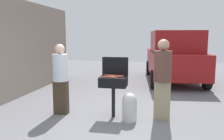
{
  "coord_description": "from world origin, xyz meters",
  "views": [
    {
      "loc": [
        1.1,
        -4.98,
        1.81
      ],
      "look_at": [
        0.01,
        0.61,
        1.0
      ],
      "focal_mm": 38.04,
      "sensor_mm": 36.0,
      "label": 1
    }
  ],
  "objects_px": {
    "hot_dog_11": "(121,76)",
    "bbq_grill": "(113,83)",
    "hot_dog_2": "(110,77)",
    "person_right": "(163,77)",
    "hot_dog_8": "(110,76)",
    "hot_dog_3": "(114,77)",
    "hot_dog_12": "(106,75)",
    "hot_dog_13": "(116,76)",
    "hot_dog_4": "(111,76)",
    "hot_dog_10": "(118,76)",
    "hot_dog_1": "(110,76)",
    "person_left": "(60,77)",
    "hot_dog_7": "(108,75)",
    "hot_dog_9": "(121,77)",
    "hot_dog_0": "(114,75)",
    "hot_dog_14": "(118,76)",
    "hot_dog_15": "(110,77)",
    "hot_dog_5": "(111,76)",
    "propane_tank": "(129,106)",
    "hot_dog_6": "(104,77)",
    "parked_minivan": "(174,56)"
  },
  "relations": [
    {
      "from": "hot_dog_5",
      "to": "hot_dog_8",
      "type": "relative_size",
      "value": 1.0
    },
    {
      "from": "hot_dog_4",
      "to": "hot_dog_6",
      "type": "height_order",
      "value": "same"
    },
    {
      "from": "hot_dog_2",
      "to": "hot_dog_12",
      "type": "distance_m",
      "value": 0.2
    },
    {
      "from": "hot_dog_2",
      "to": "person_right",
      "type": "height_order",
      "value": "person_right"
    },
    {
      "from": "hot_dog_3",
      "to": "hot_dog_8",
      "type": "distance_m",
      "value": 0.22
    },
    {
      "from": "hot_dog_0",
      "to": "person_right",
      "type": "distance_m",
      "value": 1.08
    },
    {
      "from": "hot_dog_0",
      "to": "hot_dog_14",
      "type": "bearing_deg",
      "value": -18.03
    },
    {
      "from": "hot_dog_1",
      "to": "hot_dog_11",
      "type": "xyz_separation_m",
      "value": [
        0.24,
        0.12,
        0.0
      ]
    },
    {
      "from": "hot_dog_12",
      "to": "hot_dog_5",
      "type": "bearing_deg",
      "value": -41.69
    },
    {
      "from": "hot_dog_1",
      "to": "hot_dog_12",
      "type": "relative_size",
      "value": 1.0
    },
    {
      "from": "hot_dog_1",
      "to": "hot_dog_8",
      "type": "height_order",
      "value": "same"
    },
    {
      "from": "hot_dog_10",
      "to": "hot_dog_12",
      "type": "height_order",
      "value": "same"
    },
    {
      "from": "bbq_grill",
      "to": "hot_dog_8",
      "type": "bearing_deg",
      "value": 165.59
    },
    {
      "from": "hot_dog_4",
      "to": "hot_dog_10",
      "type": "bearing_deg",
      "value": -14.52
    },
    {
      "from": "hot_dog_2",
      "to": "hot_dog_12",
      "type": "relative_size",
      "value": 1.0
    },
    {
      "from": "hot_dog_7",
      "to": "parked_minivan",
      "type": "relative_size",
      "value": 0.03
    },
    {
      "from": "hot_dog_3",
      "to": "hot_dog_7",
      "type": "distance_m",
      "value": 0.33
    },
    {
      "from": "hot_dog_11",
      "to": "bbq_grill",
      "type": "bearing_deg",
      "value": -146.32
    },
    {
      "from": "hot_dog_0",
      "to": "hot_dog_4",
      "type": "xyz_separation_m",
      "value": [
        -0.05,
        -0.06,
        0.0
      ]
    },
    {
      "from": "person_right",
      "to": "hot_dog_0",
      "type": "bearing_deg",
      "value": -5.65
    },
    {
      "from": "hot_dog_2",
      "to": "hot_dog_5",
      "type": "distance_m",
      "value": 0.03
    },
    {
      "from": "hot_dog_12",
      "to": "propane_tank",
      "type": "relative_size",
      "value": 0.21
    },
    {
      "from": "hot_dog_10",
      "to": "hot_dog_13",
      "type": "bearing_deg",
      "value": -142.54
    },
    {
      "from": "hot_dog_13",
      "to": "hot_dog_14",
      "type": "bearing_deg",
      "value": 70.07
    },
    {
      "from": "hot_dog_12",
      "to": "person_left",
      "type": "xyz_separation_m",
      "value": [
        -1.07,
        -0.1,
        -0.05
      ]
    },
    {
      "from": "hot_dog_14",
      "to": "propane_tank",
      "type": "distance_m",
      "value": 0.73
    },
    {
      "from": "person_left",
      "to": "person_right",
      "type": "height_order",
      "value": "person_right"
    },
    {
      "from": "bbq_grill",
      "to": "hot_dog_9",
      "type": "distance_m",
      "value": 0.25
    },
    {
      "from": "hot_dog_3",
      "to": "hot_dog_11",
      "type": "bearing_deg",
      "value": 65.89
    },
    {
      "from": "hot_dog_2",
      "to": "hot_dog_4",
      "type": "bearing_deg",
      "value": 91.94
    },
    {
      "from": "propane_tank",
      "to": "person_right",
      "type": "height_order",
      "value": "person_right"
    },
    {
      "from": "hot_dog_2",
      "to": "parked_minivan",
      "type": "relative_size",
      "value": 0.03
    },
    {
      "from": "hot_dog_8",
      "to": "hot_dog_9",
      "type": "height_order",
      "value": "same"
    },
    {
      "from": "propane_tank",
      "to": "hot_dog_4",
      "type": "bearing_deg",
      "value": 151.21
    },
    {
      "from": "hot_dog_12",
      "to": "bbq_grill",
      "type": "bearing_deg",
      "value": -23.98
    },
    {
      "from": "hot_dog_3",
      "to": "hot_dog_1",
      "type": "bearing_deg",
      "value": 129.55
    },
    {
      "from": "hot_dog_7",
      "to": "person_left",
      "type": "xyz_separation_m",
      "value": [
        -1.1,
        -0.13,
        -0.05
      ]
    },
    {
      "from": "hot_dog_3",
      "to": "hot_dog_15",
      "type": "relative_size",
      "value": 1.0
    },
    {
      "from": "hot_dog_6",
      "to": "person_right",
      "type": "xyz_separation_m",
      "value": [
        1.24,
        0.21,
        0.02
      ]
    },
    {
      "from": "person_left",
      "to": "hot_dog_10",
      "type": "bearing_deg",
      "value": 16.22
    },
    {
      "from": "hot_dog_4",
      "to": "hot_dog_6",
      "type": "distance_m",
      "value": 0.24
    },
    {
      "from": "hot_dog_10",
      "to": "person_left",
      "type": "xyz_separation_m",
      "value": [
        -1.34,
        -0.03,
        -0.05
      ]
    },
    {
      "from": "bbq_grill",
      "to": "hot_dog_4",
      "type": "height_order",
      "value": "hot_dog_4"
    },
    {
      "from": "hot_dog_13",
      "to": "person_right",
      "type": "bearing_deg",
      "value": 4.1
    },
    {
      "from": "hot_dog_4",
      "to": "hot_dog_8",
      "type": "xyz_separation_m",
      "value": [
        -0.02,
        -0.04,
        0.0
      ]
    },
    {
      "from": "bbq_grill",
      "to": "person_left",
      "type": "distance_m",
      "value": 1.25
    },
    {
      "from": "person_left",
      "to": "hot_dog_14",
      "type": "bearing_deg",
      "value": 19.0
    },
    {
      "from": "hot_dog_13",
      "to": "hot_dog_10",
      "type": "bearing_deg",
      "value": 37.46
    },
    {
      "from": "hot_dog_14",
      "to": "person_left",
      "type": "bearing_deg",
      "value": -175.86
    },
    {
      "from": "hot_dog_14",
      "to": "person_right",
      "type": "xyz_separation_m",
      "value": [
        0.98,
        -0.02,
        0.02
      ]
    }
  ]
}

